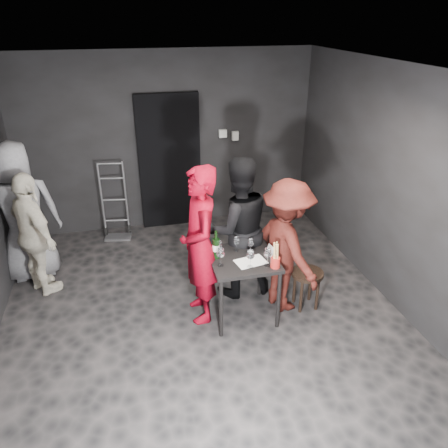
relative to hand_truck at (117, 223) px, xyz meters
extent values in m
cube|color=black|center=(0.90, -2.21, -0.22)|extent=(4.50, 5.00, 0.02)
cube|color=silver|center=(0.90, -2.21, 2.48)|extent=(4.50, 5.00, 0.02)
cube|color=black|center=(0.90, 0.29, 1.13)|extent=(4.50, 0.04, 2.70)
cube|color=black|center=(0.90, -4.71, 1.13)|extent=(4.50, 0.04, 2.70)
cube|color=black|center=(3.15, -2.21, 1.13)|extent=(0.04, 5.00, 2.70)
cube|color=black|center=(0.90, 0.23, 0.83)|extent=(0.95, 0.10, 2.10)
cube|color=#B7B7B2|center=(1.75, 0.24, 1.23)|extent=(0.12, 0.06, 0.12)
cube|color=#B7B7B2|center=(1.95, 0.24, 1.18)|extent=(0.10, 0.06, 0.14)
cylinder|color=#B2B2B7|center=(-0.18, 0.04, 0.37)|extent=(0.03, 0.03, 1.18)
cylinder|color=#B2B2B7|center=(0.18, 0.04, 0.37)|extent=(0.03, 0.03, 1.18)
cube|color=#B2B2B7|center=(0.00, -0.08, -0.20)|extent=(0.39, 0.22, 0.03)
cylinder|color=black|center=(-0.18, 0.07, -0.14)|extent=(0.04, 0.16, 0.16)
cylinder|color=black|center=(0.18, 0.07, -0.14)|extent=(0.04, 0.16, 0.16)
cube|color=black|center=(1.34, -2.34, 0.51)|extent=(0.72, 0.72, 0.04)
cylinder|color=black|center=(1.02, -2.66, 0.14)|extent=(0.04, 0.04, 0.71)
cylinder|color=black|center=(1.66, -2.66, 0.14)|extent=(0.04, 0.04, 0.71)
cylinder|color=black|center=(1.02, -2.02, 0.14)|extent=(0.04, 0.04, 0.71)
cylinder|color=black|center=(1.66, -2.02, 0.14)|extent=(0.04, 0.04, 0.71)
cylinder|color=black|center=(2.11, -2.38, 0.23)|extent=(0.37, 0.37, 0.04)
cylinder|color=black|center=(2.21, -2.28, -0.01)|extent=(0.04, 0.04, 0.41)
cylinder|color=black|center=(2.01, -2.28, -0.01)|extent=(0.04, 0.04, 0.41)
cylinder|color=black|center=(2.01, -2.48, -0.01)|extent=(0.04, 0.04, 0.41)
cylinder|color=black|center=(2.21, -2.48, -0.01)|extent=(0.04, 0.04, 0.41)
imported|color=maroon|center=(0.89, -2.23, 0.86)|extent=(0.53, 0.80, 2.15)
imported|color=black|center=(1.41, -1.86, 0.79)|extent=(1.01, 0.59, 2.02)
imported|color=#40140F|center=(1.87, -2.29, 0.61)|extent=(0.74, 1.16, 1.66)
imported|color=beige|center=(-0.93, -1.29, 0.59)|extent=(0.91, 1.03, 1.61)
imported|color=slate|center=(-1.10, -0.88, 0.88)|extent=(1.16, 0.78, 2.19)
cube|color=white|center=(1.40, -2.44, 0.54)|extent=(0.36, 0.27, 0.00)
cylinder|color=black|center=(1.06, -2.27, 0.65)|extent=(0.08, 0.08, 0.23)
cylinder|color=black|center=(1.06, -2.27, 0.81)|extent=(0.03, 0.03, 0.09)
cylinder|color=white|center=(1.06, -2.27, 0.66)|extent=(0.08, 0.08, 0.07)
cylinder|color=#A61E19|center=(1.62, -2.60, 0.59)|extent=(0.10, 0.10, 0.11)
camera|label=1|loc=(0.16, -6.27, 2.96)|focal=35.00mm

